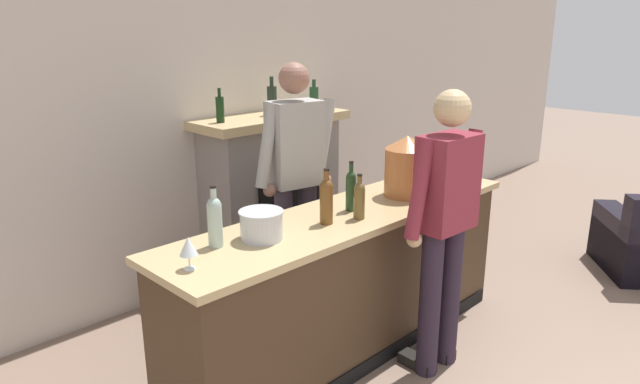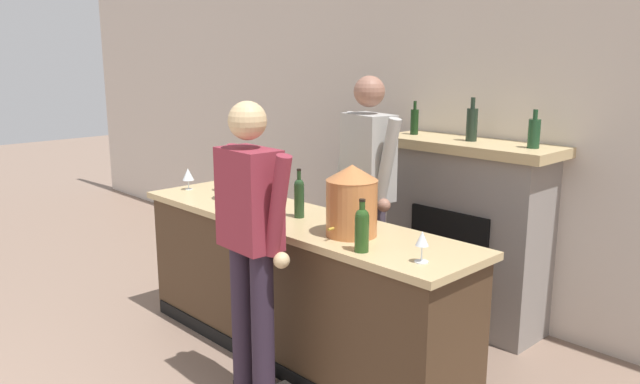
{
  "view_description": "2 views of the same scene",
  "coord_description": "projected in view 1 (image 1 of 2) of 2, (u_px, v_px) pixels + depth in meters",
  "views": [
    {
      "loc": [
        -2.69,
        0.68,
        2.08
      ],
      "look_at": [
        -0.22,
        3.14,
        1.05
      ],
      "focal_mm": 32.0,
      "sensor_mm": 36.0,
      "label": 1
    },
    {
      "loc": [
        2.72,
        0.37,
        1.98
      ],
      "look_at": [
        -0.28,
        3.24,
        1.06
      ],
      "focal_mm": 35.0,
      "sensor_mm": 36.0,
      "label": 2
    }
  ],
  "objects": [
    {
      "name": "wine_glass_by_dispenser",
      "position": [
        464.0,
        167.0,
        4.17
      ],
      "size": [
        0.07,
        0.07,
        0.16
      ],
      "color": "silver",
      "rests_on": "bar_counter"
    },
    {
      "name": "bar_counter",
      "position": [
        347.0,
        282.0,
        3.67
      ],
      "size": [
        2.63,
        0.64,
        0.96
      ],
      "color": "#432F1E",
      "rests_on": "ground_plane"
    },
    {
      "name": "person_bartender",
      "position": [
        296.0,
        181.0,
        3.99
      ],
      "size": [
        0.65,
        0.36,
        1.84
      ],
      "color": "#403745",
      "rests_on": "ground_plane"
    },
    {
      "name": "wall_back_panel",
      "position": [
        223.0,
        115.0,
        4.59
      ],
      "size": [
        12.0,
        0.07,
        2.75
      ],
      "color": "beige",
      "rests_on": "ground_plane"
    },
    {
      "name": "copper_dispenser",
      "position": [
        407.0,
        166.0,
        3.82
      ],
      "size": [
        0.3,
        0.34,
        0.41
      ],
      "color": "#BB703C",
      "rests_on": "bar_counter"
    },
    {
      "name": "wine_bottle_cabernet_heavy",
      "position": [
        326.0,
        199.0,
        3.3
      ],
      "size": [
        0.08,
        0.08,
        0.33
      ],
      "color": "brown",
      "rests_on": "bar_counter"
    },
    {
      "name": "wine_bottle_burgundy_dark",
      "position": [
        359.0,
        199.0,
        3.39
      ],
      "size": [
        0.07,
        0.07,
        0.28
      ],
      "color": "brown",
      "rests_on": "bar_counter"
    },
    {
      "name": "wine_bottle_riesling_slim",
      "position": [
        351.0,
        189.0,
        3.53
      ],
      "size": [
        0.06,
        0.06,
        0.32
      ],
      "color": "#203C1F",
      "rests_on": "bar_counter"
    },
    {
      "name": "ice_bucket_steel",
      "position": [
        261.0,
        225.0,
        3.07
      ],
      "size": [
        0.24,
        0.24,
        0.16
      ],
      "color": "silver",
      "rests_on": "bar_counter"
    },
    {
      "name": "person_customer",
      "position": [
        444.0,
        222.0,
        3.34
      ],
      "size": [
        0.66,
        0.32,
        1.74
      ],
      "color": "#2A1F2E",
      "rests_on": "ground_plane"
    },
    {
      "name": "wine_glass_mid_counter",
      "position": [
        188.0,
        247.0,
        2.68
      ],
      "size": [
        0.09,
        0.09,
        0.17
      ],
      "color": "silver",
      "rests_on": "bar_counter"
    },
    {
      "name": "wine_bottle_chardonnay_pale",
      "position": [
        215.0,
        220.0,
        2.95
      ],
      "size": [
        0.08,
        0.08,
        0.33
      ],
      "color": "#A3BAAD",
      "rests_on": "bar_counter"
    },
    {
      "name": "fireplace_stone",
      "position": [
        272.0,
        195.0,
        4.79
      ],
      "size": [
        1.33,
        0.52,
        1.68
      ],
      "color": "gray",
      "rests_on": "ground_plane"
    },
    {
      "name": "wine_bottle_rose_blush",
      "position": [
        449.0,
        175.0,
        3.89
      ],
      "size": [
        0.08,
        0.08,
        0.29
      ],
      "color": "#234519",
      "rests_on": "bar_counter"
    }
  ]
}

